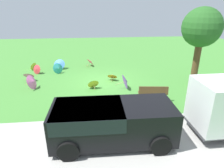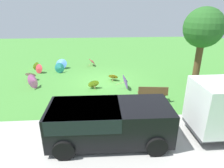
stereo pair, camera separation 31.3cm
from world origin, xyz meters
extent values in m
plane|color=#478C38|center=(0.00, 0.00, 0.00)|extent=(40.00, 40.00, 0.00)
cube|color=#B2AFA8|center=(0.00, 6.60, 0.00)|extent=(40.00, 3.66, 0.01)
cube|color=black|center=(0.05, 6.44, 0.85)|extent=(4.63, 1.97, 1.35)
cube|color=black|center=(0.97, 6.43, 1.25)|extent=(2.61, 1.96, 0.55)
cylinder|color=black|center=(1.67, 7.37, 0.38)|extent=(0.76, 0.23, 0.76)
cylinder|color=black|center=(1.64, 5.47, 0.38)|extent=(0.76, 0.23, 0.76)
cylinder|color=black|center=(-1.55, 7.42, 0.38)|extent=(0.76, 0.23, 0.76)
cylinder|color=black|center=(-1.58, 5.52, 0.38)|extent=(0.76, 0.23, 0.76)
cube|color=brown|center=(-2.53, 3.17, 0.45)|extent=(1.64, 0.64, 0.05)
cube|color=brown|center=(-2.51, 3.37, 0.68)|extent=(1.60, 0.30, 0.45)
cube|color=black|center=(-1.90, 3.09, 0.23)|extent=(0.13, 0.41, 0.45)
cube|color=black|center=(-3.17, 3.24, 0.23)|extent=(0.13, 0.41, 0.45)
cylinder|color=brown|center=(-5.88, 1.26, 1.52)|extent=(0.42, 0.42, 3.04)
sphere|color=#286023|center=(-5.88, 1.26, 3.76)|extent=(2.37, 2.37, 2.37)
cylinder|color=tan|center=(-0.95, 1.40, 0.38)|extent=(0.62, 0.09, 0.18)
cone|color=purple|center=(-1.33, 1.36, 0.48)|extent=(0.48, 0.99, 0.96)
sphere|color=tan|center=(-1.41, 1.35, 0.50)|extent=(0.05, 0.04, 0.04)
cylinder|color=tan|center=(1.13, -3.83, 0.18)|extent=(0.38, 0.15, 0.36)
cone|color=#D8383F|center=(0.91, -3.90, 0.39)|extent=(0.87, 0.98, 0.68)
sphere|color=tan|center=(0.87, -3.92, 0.44)|extent=(0.06, 0.05, 0.05)
cylinder|color=tan|center=(4.96, -2.40, 0.28)|extent=(0.25, 0.35, 0.16)
cone|color=#D8383F|center=(5.11, -2.19, 0.36)|extent=(0.80, 0.69, 0.73)
sphere|color=tan|center=(5.14, -2.14, 0.38)|extent=(0.06, 0.06, 0.05)
cylinder|color=tan|center=(-0.58, -0.01, 0.15)|extent=(0.11, 0.26, 0.30)
cone|color=orange|center=(-0.63, -0.18, 0.35)|extent=(0.84, 0.79, 0.57)
sphere|color=tan|center=(-0.64, -0.23, 0.40)|extent=(0.05, 0.06, 0.05)
cylinder|color=tan|center=(5.45, -3.20, 0.22)|extent=(0.35, 0.20, 0.17)
cone|color=yellow|center=(5.67, -3.31, 0.31)|extent=(0.59, 0.71, 0.63)
sphere|color=tan|center=(5.71, -3.33, 0.33)|extent=(0.06, 0.05, 0.05)
cylinder|color=tan|center=(3.59, -2.32, 0.33)|extent=(0.29, 0.32, 0.14)
cone|color=teal|center=(3.40, -2.10, 0.42)|extent=(0.89, 0.85, 0.84)
sphere|color=tan|center=(3.35, -2.04, 0.44)|extent=(0.06, 0.06, 0.04)
cylinder|color=tan|center=(4.87, 0.75, 0.35)|extent=(0.47, 0.12, 0.21)
cone|color=pink|center=(4.54, 0.82, 0.48)|extent=(0.73, 1.04, 0.96)
sphere|color=tan|center=(4.45, 0.84, 0.52)|extent=(0.05, 0.04, 0.05)
cylinder|color=tan|center=(3.46, -3.50, 0.22)|extent=(0.12, 0.46, 0.34)
cone|color=#4C8CE5|center=(3.52, -3.22, 0.42)|extent=(1.06, 0.85, 0.85)
sphere|color=tan|center=(3.53, -3.16, 0.47)|extent=(0.05, 0.06, 0.05)
cylinder|color=tan|center=(5.25, -0.51, 0.20)|extent=(0.05, 0.35, 0.39)
cone|color=pink|center=(5.24, -0.72, 0.43)|extent=(0.77, 0.68, 0.58)
sphere|color=tan|center=(5.23, -0.76, 0.48)|extent=(0.04, 0.05, 0.05)
cylinder|color=tan|center=(0.70, 1.35, 0.19)|extent=(0.13, 0.37, 0.25)
cone|color=yellow|center=(0.76, 1.12, 0.34)|extent=(0.82, 0.68, 0.68)
sphere|color=tan|center=(0.78, 1.06, 0.38)|extent=(0.05, 0.06, 0.05)
camera|label=1|loc=(0.74, 12.78, 4.99)|focal=31.30mm
camera|label=2|loc=(0.43, 12.81, 4.99)|focal=31.30mm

